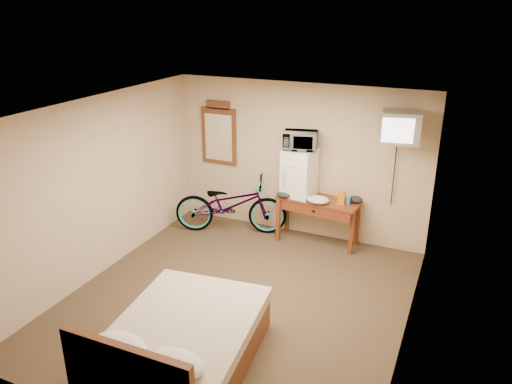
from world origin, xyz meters
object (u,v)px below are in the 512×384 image
Objects in this scene: bicycle at (231,204)px; bed at (181,343)px; desk at (317,207)px; crt_television at (400,127)px; microwave at (300,140)px; wall_mirror at (219,134)px; blue_cup at (348,201)px; mini_fridge at (299,173)px.

bed is at bearing 178.35° from bicycle.
desk is 1.79m from crt_television.
microwave is 0.47× the size of wall_mirror.
blue_cup is 3.54m from bed.
mini_fridge is 3.54m from bed.
wall_mirror is 4.13m from bed.
blue_cup is at bearing -4.43° from mini_fridge.
microwave is 4.05× the size of blue_cup.
crt_television is (1.47, -0.04, 0.88)m from mini_fridge.
bicycle is at bearing -46.17° from wall_mirror.
bed is (-0.08, -3.44, -1.36)m from microwave.
blue_cup is at bearing -0.65° from desk.
desk is 1.75× the size of mini_fridge.
wall_mirror is (-2.34, 0.28, 0.74)m from blue_cup.
mini_fridge is at bearing -7.95° from wall_mirror.
blue_cup reaches higher than desk.
crt_television is 3.04m from wall_mirror.
desk is 1.09m from microwave.
blue_cup is (0.48, -0.01, 0.19)m from desk.
bed reaches higher than blue_cup.
bicycle is 0.93× the size of bed.
bicycle is (0.42, -0.44, -1.06)m from wall_mirror.
mini_fridge is at bearing 170.34° from desk.
mini_fridge is 0.88m from blue_cup.
wall_mirror is (-1.53, 0.21, -0.11)m from microwave.
bicycle is (-1.11, -0.23, -1.16)m from microwave.
blue_cup is (0.82, -0.06, -0.32)m from mini_fridge.
crt_television is 0.34× the size of bicycle.
bicycle is at bearing -173.40° from desk.
bicycle reaches higher than bed.
bicycle reaches higher than blue_cup.
crt_television is 3.00m from bicycle.
mini_fridge reaches higher than bicycle.
mini_fridge is at bearing 88.63° from bed.
blue_cup is 2.47m from wall_mirror.
mini_fridge is 1.49× the size of microwave.
microwave is 0.26× the size of bed.
microwave is at bearing -7.94° from wall_mirror.
mini_fridge reaches higher than bed.
blue_cup is at bearing -177.83° from crt_television.
desk is 0.61m from mini_fridge.
bicycle is (-2.58, -0.19, -1.52)m from crt_television.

